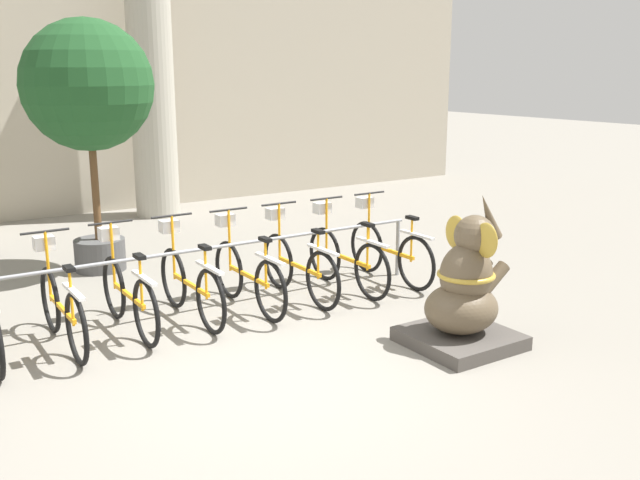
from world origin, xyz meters
The scene contains 13 objects.
ground_plane centered at (0.00, 0.00, 0.00)m, with size 60.00×60.00×0.00m, color gray.
building_facade centered at (0.00, 8.60, 3.00)m, with size 20.00×0.20×6.00m.
column_right centered at (1.81, 7.60, 2.62)m, with size 1.01×1.01×5.16m.
bike_rack centered at (0.01, 1.95, 0.65)m, with size 6.14×0.05×0.77m.
bicycle_2 centered at (-1.37, 1.80, 0.42)m, with size 0.48×1.73×1.11m.
bicycle_3 centered at (-0.68, 1.87, 0.42)m, with size 0.48×1.73×1.11m.
bicycle_4 centered at (0.01, 1.86, 0.42)m, with size 0.48×1.73×1.11m.
bicycle_5 centered at (0.71, 1.82, 0.42)m, with size 0.48×1.73×1.11m.
bicycle_6 centered at (1.40, 1.84, 0.42)m, with size 0.48×1.73×1.11m.
bicycle_7 centered at (2.09, 1.82, 0.42)m, with size 0.48×1.73×1.11m.
bicycle_8 centered at (2.78, 1.83, 0.42)m, with size 0.48×1.73×1.11m.
elephant_statue centered at (2.00, -0.35, 0.52)m, with size 1.00×1.00×1.55m.
potted_tree centered at (-0.23, 4.40, 2.41)m, with size 1.72×1.72×3.36m.
Camera 1 is at (-2.89, -5.21, 2.71)m, focal length 40.00 mm.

